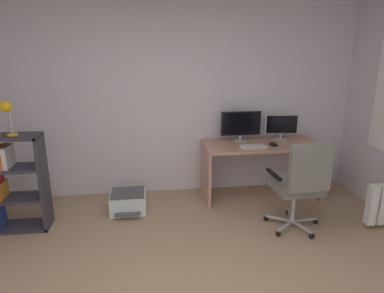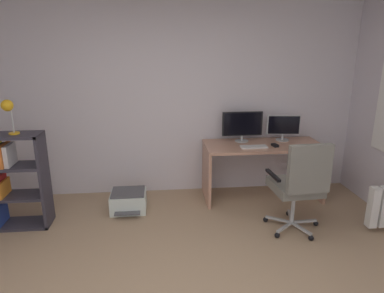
% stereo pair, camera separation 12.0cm
% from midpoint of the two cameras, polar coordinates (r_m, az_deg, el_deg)
% --- Properties ---
extents(wall_back, '(5.23, 0.10, 2.58)m').
position_cam_midpoint_polar(wall_back, '(4.69, -3.56, 7.61)').
color(wall_back, silver).
rests_on(wall_back, ground).
extents(desk, '(1.55, 0.66, 0.76)m').
position_cam_midpoint_polar(desk, '(4.69, 12.43, -1.92)').
color(desk, tan).
rests_on(desk, ground).
extents(monitor_main, '(0.55, 0.18, 0.41)m').
position_cam_midpoint_polar(monitor_main, '(4.65, 9.12, 3.60)').
color(monitor_main, '#B2B5B7').
rests_on(monitor_main, desk).
extents(monitor_secondary, '(0.45, 0.18, 0.35)m').
position_cam_midpoint_polar(monitor_secondary, '(4.84, 15.68, 3.30)').
color(monitor_secondary, '#B2B5B7').
rests_on(monitor_secondary, desk).
extents(keyboard, '(0.34, 0.14, 0.02)m').
position_cam_midpoint_polar(keyboard, '(4.44, 11.04, -0.06)').
color(keyboard, silver).
rests_on(keyboard, desk).
extents(computer_mouse, '(0.08, 0.11, 0.03)m').
position_cam_midpoint_polar(computer_mouse, '(4.55, 14.39, 0.19)').
color(computer_mouse, black).
rests_on(computer_mouse, desk).
extents(office_chair, '(0.62, 0.64, 1.07)m').
position_cam_midpoint_polar(office_chair, '(3.87, 18.37, -5.76)').
color(office_chair, '#B7BABC').
rests_on(office_chair, ground).
extents(bookshelf, '(0.73, 0.32, 1.09)m').
position_cam_midpoint_polar(bookshelf, '(4.34, -28.05, -4.99)').
color(bookshelf, '#332F3A').
rests_on(bookshelf, ground).
extents(desk_lamp, '(0.15, 0.12, 0.37)m').
position_cam_midpoint_polar(desk_lamp, '(4.08, -27.60, 5.66)').
color(desk_lamp, '#EFAA19').
rests_on(desk_lamp, bookshelf).
extents(printer, '(0.44, 0.46, 0.26)m').
position_cam_midpoint_polar(printer, '(4.43, -9.76, -8.92)').
color(printer, silver).
rests_on(printer, ground).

